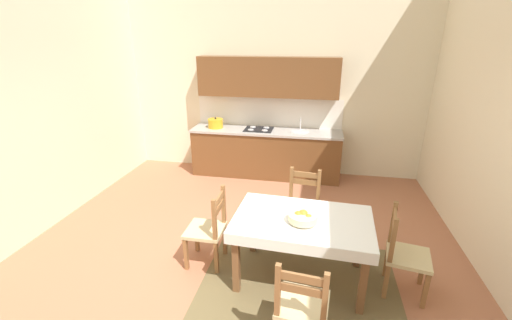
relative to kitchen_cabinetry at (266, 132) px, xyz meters
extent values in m
cube|color=#AD6B4C|center=(0.09, -2.90, -0.91)|extent=(6.12, 6.94, 0.10)
cube|color=beige|center=(0.09, 0.33, 1.23)|extent=(6.12, 0.12, 4.16)
cube|color=brown|center=(0.85, -2.97, -0.85)|extent=(2.10, 1.60, 0.01)
cube|color=brown|center=(0.01, -0.04, -0.43)|extent=(2.77, 0.60, 0.86)
cube|color=#ADA8A3|center=(0.01, -0.05, 0.02)|extent=(2.80, 0.63, 0.04)
cube|color=white|center=(0.01, 0.26, 0.32)|extent=(2.77, 0.01, 0.55)
cube|color=brown|center=(0.01, 0.09, 0.99)|extent=(2.55, 0.34, 0.70)
cube|color=black|center=(0.01, -0.31, -0.81)|extent=(2.73, 0.02, 0.09)
cylinder|color=silver|center=(0.63, -0.04, 0.04)|extent=(0.34, 0.34, 0.02)
cylinder|color=silver|center=(0.63, 0.10, 0.15)|extent=(0.02, 0.02, 0.22)
cube|color=black|center=(-0.13, -0.04, 0.05)|extent=(0.52, 0.42, 0.01)
cylinder|color=silver|center=(-0.26, -0.14, 0.06)|extent=(0.11, 0.11, 0.01)
cylinder|color=silver|center=(0.00, -0.14, 0.06)|extent=(0.11, 0.11, 0.01)
cylinder|color=silver|center=(-0.26, 0.06, 0.06)|extent=(0.11, 0.11, 0.01)
cylinder|color=silver|center=(0.00, 0.06, 0.06)|extent=(0.11, 0.11, 0.01)
cylinder|color=gold|center=(-0.96, -0.06, 0.12)|extent=(0.28, 0.28, 0.15)
cylinder|color=gold|center=(-0.96, -0.06, 0.20)|extent=(0.29, 0.29, 0.02)
sphere|color=black|center=(-0.96, -0.06, 0.23)|extent=(0.04, 0.04, 0.04)
cube|color=brown|center=(0.85, -2.87, -0.12)|extent=(1.41, 0.90, 0.02)
cube|color=brown|center=(0.21, -3.19, -0.49)|extent=(0.07, 0.07, 0.73)
cube|color=brown|center=(1.46, -3.25, -0.49)|extent=(0.07, 0.07, 0.73)
cube|color=brown|center=(0.25, -2.48, -0.49)|extent=(0.07, 0.07, 0.73)
cube|color=brown|center=(1.49, -2.54, -0.49)|extent=(0.07, 0.07, 0.73)
cube|color=white|center=(0.85, -2.87, -0.10)|extent=(1.47, 0.97, 0.00)
cube|color=white|center=(0.83, -3.31, -0.17)|extent=(1.43, 0.07, 0.12)
cube|color=white|center=(0.87, -2.42, -0.17)|extent=(1.43, 0.07, 0.12)
cube|color=white|center=(0.14, -2.83, -0.17)|extent=(0.05, 0.90, 0.12)
cube|color=white|center=(1.57, -2.90, -0.17)|extent=(0.05, 0.90, 0.12)
cube|color=#D1BC89|center=(0.81, -2.09, -0.43)|extent=(0.46, 0.46, 0.04)
cube|color=olive|center=(0.97, -2.28, -0.65)|extent=(0.05, 0.05, 0.41)
cube|color=olive|center=(0.61, -2.25, -0.65)|extent=(0.05, 0.05, 0.41)
cube|color=olive|center=(1.01, -1.93, -0.39)|extent=(0.05, 0.05, 0.93)
cube|color=olive|center=(0.65, -1.89, -0.39)|extent=(0.05, 0.05, 0.93)
cube|color=olive|center=(0.83, -1.91, -0.01)|extent=(0.32, 0.06, 0.07)
cube|color=olive|center=(0.83, -1.91, -0.12)|extent=(0.32, 0.06, 0.07)
cube|color=#D1BC89|center=(1.94, -2.86, -0.43)|extent=(0.49, 0.49, 0.04)
cube|color=olive|center=(2.14, -2.72, -0.65)|extent=(0.05, 0.05, 0.41)
cube|color=olive|center=(2.08, -3.07, -0.65)|extent=(0.05, 0.05, 0.41)
cube|color=olive|center=(1.79, -2.66, -0.39)|extent=(0.05, 0.05, 0.93)
cube|color=olive|center=(1.73, -3.01, -0.39)|extent=(0.05, 0.05, 0.93)
cube|color=olive|center=(1.76, -2.83, -0.01)|extent=(0.08, 0.32, 0.07)
cube|color=olive|center=(1.76, -2.83, -0.12)|extent=(0.08, 0.32, 0.07)
cube|color=#D1BC89|center=(0.92, -3.71, -0.43)|extent=(0.46, 0.46, 0.04)
cube|color=olive|center=(0.76, -3.51, -0.65)|extent=(0.05, 0.05, 0.41)
cube|color=olive|center=(1.11, -3.55, -0.65)|extent=(0.05, 0.05, 0.41)
cube|color=olive|center=(0.72, -3.87, -0.39)|extent=(0.05, 0.05, 0.93)
cube|color=olive|center=(0.90, -3.89, -0.01)|extent=(0.32, 0.06, 0.07)
cube|color=olive|center=(0.90, -3.89, -0.12)|extent=(0.32, 0.06, 0.07)
cube|color=#D1BC89|center=(-0.26, -2.79, -0.43)|extent=(0.42, 0.42, 0.04)
cube|color=olive|center=(-0.44, -2.97, -0.65)|extent=(0.04, 0.04, 0.41)
cube|color=olive|center=(-0.44, -2.61, -0.65)|extent=(0.04, 0.04, 0.41)
cube|color=olive|center=(-0.08, -2.96, -0.39)|extent=(0.04, 0.04, 0.93)
cube|color=olive|center=(-0.08, -2.60, -0.39)|extent=(0.04, 0.04, 0.93)
cube|color=olive|center=(-0.08, -2.78, -0.01)|extent=(0.03, 0.32, 0.07)
cube|color=olive|center=(-0.08, -2.78, -0.12)|extent=(0.03, 0.32, 0.07)
cylinder|color=beige|center=(0.86, -2.94, -0.09)|extent=(0.17, 0.17, 0.02)
cylinder|color=beige|center=(0.86, -2.94, -0.04)|extent=(0.30, 0.30, 0.07)
sphere|color=orange|center=(0.81, -2.93, -0.03)|extent=(0.09, 0.09, 0.09)
sphere|color=orange|center=(0.91, -2.96, -0.04)|extent=(0.08, 0.08, 0.08)
sphere|color=orange|center=(0.86, -2.91, -0.03)|extent=(0.10, 0.10, 0.10)
camera|label=1|loc=(0.94, -5.89, 1.67)|focal=23.07mm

